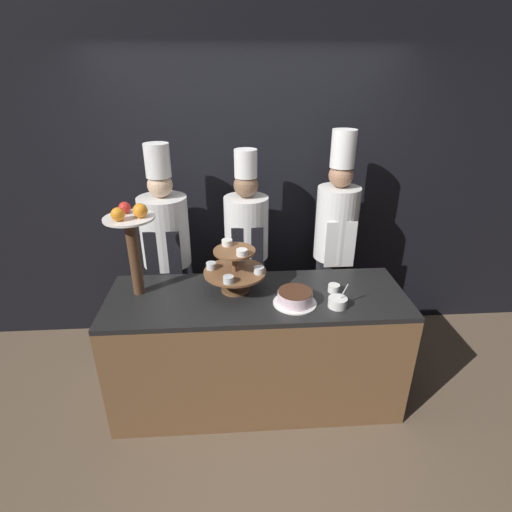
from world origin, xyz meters
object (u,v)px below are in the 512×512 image
Objects in this scene: cake_round at (295,298)px; cup_white at (334,288)px; chef_center_left at (247,247)px; tiered_stand at (235,267)px; serving_bowl_near at (338,302)px; chef_left at (167,248)px; chef_center_right at (335,237)px; fruit_pedestal at (132,235)px.

cup_white is (0.29, 0.14, -0.02)m from cake_round.
tiered_stand is at bearing -100.62° from chef_center_left.
serving_bowl_near is (-0.02, -0.19, 0.01)m from cup_white.
tiered_stand is 0.24× the size of chef_left.
chef_left is (-0.93, 0.76, 0.04)m from cake_round.
chef_center_right is (0.18, 0.82, 0.11)m from serving_bowl_near.
cake_round is 0.16× the size of chef_center_left.
serving_bowl_near reaches higher than cup_white.
cup_white is 0.49× the size of serving_bowl_near.
tiered_stand reaches higher than serving_bowl_near.
tiered_stand is 0.46m from cake_round.
chef_left is at bearing -179.99° from chef_center_left.
tiered_stand reaches higher than cup_white.
tiered_stand reaches higher than cake_round.
fruit_pedestal is 1.14m from cake_round.
chef_left is at bearing 153.09° from cup_white.
fruit_pedestal is at bearing 176.98° from cup_white.
serving_bowl_near is at bearing -21.15° from tiered_stand.
cup_white is 0.04× the size of chef_center_right.
chef_center_left reaches higher than serving_bowl_near.
chef_center_right reaches higher than chef_left.
chef_center_right is (0.73, -0.00, 0.06)m from chef_center_left.
cake_round is 1.20m from chef_left.
cake_round is at bearing -11.27° from fruit_pedestal.
chef_left is 1.38m from chef_center_right.
chef_left is (-1.20, 0.82, 0.06)m from serving_bowl_near.
tiered_stand is 0.71m from fruit_pedestal.
serving_bowl_near reaches higher than cake_round.
cup_white is at bearing -47.16° from chef_center_left.
chef_center_right reaches higher than serving_bowl_near.
cup_white is at bearing -3.02° from fruit_pedestal.
chef_center_right is at bearing 33.79° from tiered_stand.
cake_round is 3.57× the size of cup_white.
cake_round is at bearing -154.83° from cup_white.
fruit_pedestal is (-0.66, 0.01, 0.25)m from tiered_stand.
fruit_pedestal is 0.66m from chef_left.
fruit_pedestal is at bearing -144.22° from chef_center_left.
tiered_stand is 0.79m from chef_left.
fruit_pedestal is 0.37× the size of chef_center_left.
fruit_pedestal is at bearing 179.18° from tiered_stand.
chef_center_left reaches higher than cup_white.
serving_bowl_near is 0.09× the size of chef_center_left.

